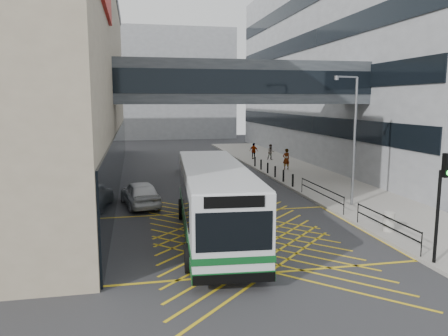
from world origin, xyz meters
TOP-DOWN VIEW (x-y plane):
  - ground at (0.00, 0.00)m, footprint 120.00×120.00m
  - building_right at (23.98, 24.00)m, footprint 24.09×44.00m
  - building_far at (-2.00, 60.00)m, footprint 28.00×16.00m
  - skybridge at (3.00, 12.00)m, footprint 20.00×4.10m
  - pavement at (9.00, 15.00)m, footprint 6.00×54.00m
  - box_junction at (0.00, 0.00)m, footprint 12.00×9.00m
  - bus at (-1.28, 0.07)m, footprint 3.63×12.14m
  - car_white at (-4.50, 6.93)m, footprint 2.86×5.19m
  - car_dark at (-0.01, 18.53)m, footprint 1.69×4.27m
  - car_silver at (1.10, 18.73)m, footprint 1.95×4.27m
  - traffic_light at (6.27, -5.26)m, footprint 0.32×0.50m
  - street_lamp at (7.53, 4.01)m, footprint 1.68×0.61m
  - litter_bin at (6.86, -1.12)m, footprint 0.52×0.52m
  - kerb_railings at (6.15, 1.78)m, footprint 0.05×12.54m
  - bollards at (6.25, 15.00)m, footprint 0.14×10.14m
  - pedestrian_a at (8.47, 17.66)m, footprint 0.82×0.65m
  - pedestrian_b at (9.12, 24.19)m, footprint 0.79×0.48m
  - pedestrian_c at (7.55, 25.10)m, footprint 1.06×1.03m

SIDE VIEW (x-z plane):
  - ground at x=0.00m, z-range 0.00..0.00m
  - box_junction at x=0.00m, z-range 0.00..0.01m
  - pavement at x=9.00m, z-range 0.00..0.16m
  - litter_bin at x=6.86m, z-range 0.16..1.06m
  - bollards at x=6.25m, z-range 0.16..1.06m
  - car_silver at x=1.10m, z-range 0.00..1.31m
  - car_dark at x=-0.01m, z-range 0.00..1.33m
  - car_white at x=-4.50m, z-range 0.00..1.56m
  - kerb_railings at x=6.15m, z-range 0.38..1.38m
  - pedestrian_b at x=9.12m, z-range 0.16..1.75m
  - pedestrian_c at x=7.55m, z-range 0.16..1.84m
  - pedestrian_a at x=8.47m, z-range 0.16..2.02m
  - bus at x=-1.28m, z-range 0.12..3.48m
  - traffic_light at x=6.27m, z-range 0.79..4.99m
  - street_lamp at x=7.53m, z-range 0.68..8.11m
  - skybridge at x=3.00m, z-range 6.00..9.00m
  - building_far at x=-2.00m, z-range 0.00..18.00m
  - building_right at x=23.98m, z-range 0.00..20.00m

